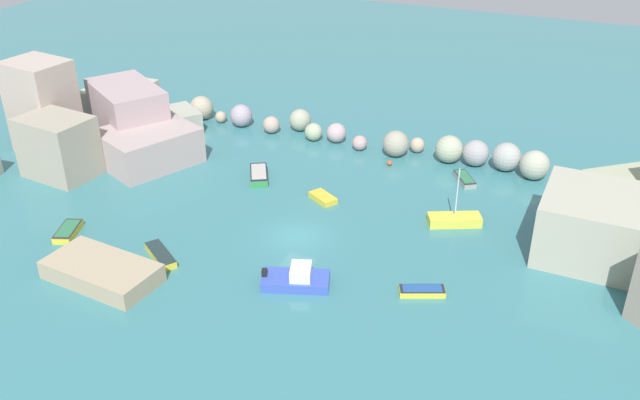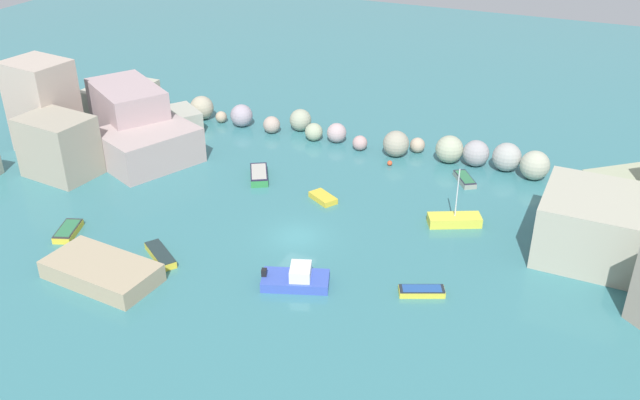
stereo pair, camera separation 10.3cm
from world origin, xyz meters
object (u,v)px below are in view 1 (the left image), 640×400
moored_boat_2 (465,179)px  moored_boat_3 (323,198)px  stone_dock (102,271)px  moored_boat_8 (159,156)px  moored_boat_0 (454,220)px  moored_boat_1 (68,231)px  moored_boat_7 (161,255)px  moored_boat_4 (297,279)px  channel_buoy (390,163)px  moored_boat_5 (422,291)px  moored_boat_6 (259,175)px

moored_boat_2 → moored_boat_3: 13.18m
stone_dock → moored_boat_8: 19.90m
moored_boat_0 → moored_boat_1: bearing=0.7°
moored_boat_7 → moored_boat_4: bearing=-140.2°
moored_boat_1 → moored_boat_3: bearing=-71.2°
moored_boat_0 → moored_boat_7: size_ratio=1.32×
channel_buoy → moored_boat_4: (0.21, -20.90, 0.29)m
stone_dock → channel_buoy: 28.65m
moored_boat_5 → moored_boat_6: moored_boat_6 is taller
moored_boat_8 → moored_boat_6: bearing=-126.4°
moored_boat_3 → moored_boat_5: bearing=-8.5°
moored_boat_0 → stone_dock: bearing=14.1°
channel_buoy → moored_boat_7: 24.23m
channel_buoy → moored_boat_2: size_ratio=0.15×
moored_boat_7 → moored_boat_8: size_ratio=1.01×
stone_dock → moored_boat_1: 7.50m
moored_boat_4 → moored_boat_5: 8.63m
moored_boat_2 → moored_boat_8: moored_boat_8 is taller
moored_boat_3 → moored_boat_6: moored_boat_6 is taller
moored_boat_1 → moored_boat_7: (8.60, 0.04, -0.02)m
channel_buoy → moored_boat_7: (-10.43, -21.88, 0.04)m
moored_boat_1 → moored_boat_7: moored_boat_1 is taller
channel_buoy → moored_boat_5: (8.49, -18.47, 0.03)m
moored_boat_6 → moored_boat_7: bearing=148.8°
moored_boat_6 → moored_boat_8: (-10.65, -0.22, -0.07)m
stone_dock → moored_boat_1: (-6.45, 3.81, -0.37)m
moored_boat_3 → moored_boat_5: size_ratio=0.87×
stone_dock → moored_boat_4: 13.68m
channel_buoy → moored_boat_8: 21.97m
moored_boat_1 → moored_boat_5: 27.74m
stone_dock → moored_boat_5: stone_dock is taller
moored_boat_4 → moored_boat_7: (-10.64, -0.97, -0.25)m
moored_boat_3 → moored_boat_7: size_ratio=0.76×
stone_dock → moored_boat_7: size_ratio=2.15×
moored_boat_2 → moored_boat_4: bearing=127.9°
channel_buoy → moored_boat_7: moored_boat_7 is taller
moored_boat_5 → moored_boat_7: moored_boat_7 is taller
channel_buoy → moored_boat_6: moored_boat_6 is taller
moored_boat_2 → moored_boat_6: moored_boat_6 is taller
channel_buoy → moored_boat_6: 12.38m
moored_boat_2 → moored_boat_1: bearing=96.0°
moored_boat_4 → moored_boat_7: moored_boat_4 is taller
moored_boat_3 → moored_boat_7: (-7.42, -13.04, 0.04)m
moored_boat_0 → moored_boat_6: size_ratio=1.22×
stone_dock → moored_boat_2: size_ratio=2.51×
moored_boat_1 → moored_boat_2: moored_boat_1 is taller
moored_boat_0 → moored_boat_8: bearing=-27.4°
moored_boat_4 → moored_boat_7: 10.69m
moored_boat_5 → moored_boat_8: size_ratio=0.89×
channel_buoy → moored_boat_0: bearing=-45.4°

